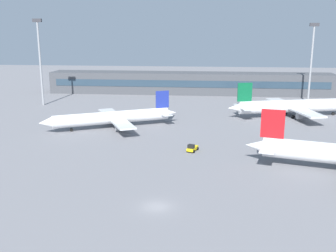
% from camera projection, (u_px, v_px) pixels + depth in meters
% --- Properties ---
extents(ground_plane, '(400.00, 400.00, 0.00)m').
position_uv_depth(ground_plane, '(177.00, 138.00, 98.87)').
color(ground_plane, slate).
extents(terminal_building, '(119.55, 12.13, 9.00)m').
position_uv_depth(terminal_building, '(190.00, 83.00, 166.83)').
color(terminal_building, '#3F4247').
rests_on(terminal_building, ground_plane).
extents(airplane_mid, '(35.88, 25.96, 9.60)m').
position_uv_depth(airplane_mid, '(112.00, 118.00, 108.08)').
color(airplane_mid, white).
rests_on(airplane_mid, ground_plane).
extents(airplane_far, '(44.01, 31.25, 11.07)m').
position_uv_depth(airplane_far, '(297.00, 106.00, 122.29)').
color(airplane_far, white).
rests_on(airplane_far, ground_plane).
extents(baggage_tug_yellow, '(2.73, 3.89, 1.75)m').
position_uv_depth(baggage_tug_yellow, '(192.00, 148.00, 87.52)').
color(baggage_tug_yellow, yellow).
rests_on(baggage_tug_yellow, ground_plane).
extents(floodlight_tower_west, '(3.20, 0.80, 30.42)m').
position_uv_depth(floodlight_tower_west, '(40.00, 57.00, 137.81)').
color(floodlight_tower_west, gray).
rests_on(floodlight_tower_west, ground_plane).
extents(floodlight_tower_east, '(3.20, 0.80, 29.03)m').
position_uv_depth(floodlight_tower_east, '(312.00, 59.00, 139.81)').
color(floodlight_tower_east, gray).
rests_on(floodlight_tower_east, ground_plane).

